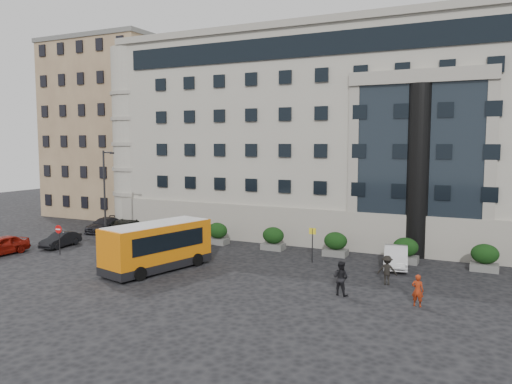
% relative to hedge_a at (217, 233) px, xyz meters
% --- Properties ---
extents(ground, '(120.00, 120.00, 0.00)m').
position_rel_hedge_a_xyz_m(ground, '(4.00, -7.80, -0.93)').
color(ground, black).
rests_on(ground, ground).
extents(civic_building, '(44.00, 24.00, 18.00)m').
position_rel_hedge_a_xyz_m(civic_building, '(10.00, 14.20, 8.07)').
color(civic_building, '#9E988B').
rests_on(civic_building, ground).
extents(entrance_column, '(1.80, 1.80, 13.00)m').
position_rel_hedge_a_xyz_m(entrance_column, '(16.00, 2.50, 5.57)').
color(entrance_column, black).
rests_on(entrance_column, ground).
extents(apartment_near, '(14.00, 14.00, 20.00)m').
position_rel_hedge_a_xyz_m(apartment_near, '(-20.00, 12.20, 9.07)').
color(apartment_near, '#82674C').
rests_on(apartment_near, ground).
extents(apartment_far, '(13.00, 13.00, 22.00)m').
position_rel_hedge_a_xyz_m(apartment_far, '(-23.00, 30.20, 10.07)').
color(apartment_far, brown).
rests_on(apartment_far, ground).
extents(hedge_a, '(1.80, 1.26, 1.84)m').
position_rel_hedge_a_xyz_m(hedge_a, '(0.00, 0.00, 0.00)').
color(hedge_a, '#51514E').
rests_on(hedge_a, ground).
extents(hedge_b, '(1.80, 1.26, 1.84)m').
position_rel_hedge_a_xyz_m(hedge_b, '(5.20, 0.00, 0.00)').
color(hedge_b, '#51514E').
rests_on(hedge_b, ground).
extents(hedge_c, '(1.80, 1.26, 1.84)m').
position_rel_hedge_a_xyz_m(hedge_c, '(10.40, 0.00, 0.00)').
color(hedge_c, '#51514E').
rests_on(hedge_c, ground).
extents(hedge_d, '(1.80, 1.26, 1.84)m').
position_rel_hedge_a_xyz_m(hedge_d, '(15.60, 0.00, 0.00)').
color(hedge_d, '#51514E').
rests_on(hedge_d, ground).
extents(hedge_e, '(1.80, 1.26, 1.84)m').
position_rel_hedge_a_xyz_m(hedge_e, '(20.80, 0.00, 0.00)').
color(hedge_e, '#51514E').
rests_on(hedge_e, ground).
extents(street_lamp, '(1.16, 0.18, 8.00)m').
position_rel_hedge_a_xyz_m(street_lamp, '(-7.94, -4.80, 3.44)').
color(street_lamp, '#262628').
rests_on(street_lamp, ground).
extents(bus_stop_sign, '(0.50, 0.08, 2.52)m').
position_rel_hedge_a_xyz_m(bus_stop_sign, '(9.50, -2.80, 0.80)').
color(bus_stop_sign, '#262628').
rests_on(bus_stop_sign, ground).
extents(no_entry_sign, '(0.64, 0.16, 2.32)m').
position_rel_hedge_a_xyz_m(no_entry_sign, '(-9.00, -8.84, 0.72)').
color(no_entry_sign, '#262628').
rests_on(no_entry_sign, ground).
extents(minibus, '(4.52, 8.13, 3.22)m').
position_rel_hedge_a_xyz_m(minibus, '(0.65, -9.32, 0.84)').
color(minibus, orange).
rests_on(minibus, ground).
extents(red_truck, '(3.04, 5.15, 2.60)m').
position_rel_hedge_a_xyz_m(red_truck, '(-9.57, 10.49, 0.40)').
color(red_truck, '#981A0B').
rests_on(red_truck, ground).
extents(parked_car_a, '(1.91, 4.44, 1.49)m').
position_rel_hedge_a_xyz_m(parked_car_a, '(-13.00, -10.88, -0.18)').
color(parked_car_a, maroon).
rests_on(parked_car_a, ground).
extents(parked_car_b, '(1.64, 3.85, 1.23)m').
position_rel_hedge_a_xyz_m(parked_car_b, '(-11.20, -6.65, -0.31)').
color(parked_car_b, black).
rests_on(parked_car_b, ground).
extents(parked_car_c, '(2.43, 4.76, 1.32)m').
position_rel_hedge_a_xyz_m(parked_car_c, '(-13.00, 0.44, -0.27)').
color(parked_car_c, black).
rests_on(parked_car_c, ground).
extents(parked_car_d, '(2.68, 5.69, 1.57)m').
position_rel_hedge_a_xyz_m(parked_car_d, '(-11.05, 2.68, -0.14)').
color(parked_car_d, black).
rests_on(parked_car_d, ground).
extents(white_taxi, '(2.27, 4.67, 1.47)m').
position_rel_hedge_a_xyz_m(white_taxi, '(15.21, -1.60, -0.19)').
color(white_taxi, silver).
rests_on(white_taxi, ground).
extents(pedestrian_a, '(0.68, 0.49, 1.73)m').
position_rel_hedge_a_xyz_m(pedestrian_a, '(17.72, -9.61, -0.06)').
color(pedestrian_a, maroon).
rests_on(pedestrian_a, ground).
extents(pedestrian_b, '(1.09, 0.92, 1.98)m').
position_rel_hedge_a_xyz_m(pedestrian_b, '(13.49, -9.44, 0.06)').
color(pedestrian_b, black).
rests_on(pedestrian_b, ground).
extents(pedestrian_c, '(1.23, 0.80, 1.81)m').
position_rel_hedge_a_xyz_m(pedestrian_c, '(15.47, -6.17, -0.03)').
color(pedestrian_c, black).
rests_on(pedestrian_c, ground).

